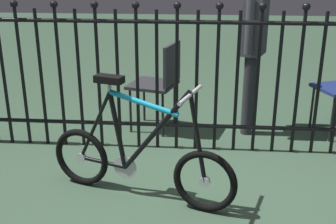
% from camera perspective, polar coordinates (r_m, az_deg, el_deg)
% --- Properties ---
extents(ground_plane, '(20.00, 20.00, 0.00)m').
position_cam_1_polar(ground_plane, '(3.28, 2.82, -10.62)').
color(ground_plane, '#3C5841').
extents(iron_fence, '(3.80, 0.07, 1.36)m').
position_cam_1_polar(iron_fence, '(3.75, 2.22, 4.90)').
color(iron_fence, black).
rests_on(iron_fence, ground).
extents(bicycle, '(1.38, 0.55, 0.89)m').
position_cam_1_polar(bicycle, '(3.10, -3.83, -6.21)').
color(bicycle, black).
rests_on(bicycle, ground).
extents(chair_charcoal, '(0.52, 0.52, 0.88)m').
position_cam_1_polar(chair_charcoal, '(4.22, -0.96, 4.45)').
color(chair_charcoal, black).
rests_on(chair_charcoal, ground).
extents(person_visitor, '(0.27, 0.45, 1.54)m').
position_cam_1_polar(person_visitor, '(4.18, 11.23, 9.29)').
color(person_visitor, '#2D2D33').
rests_on(person_visitor, ground).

